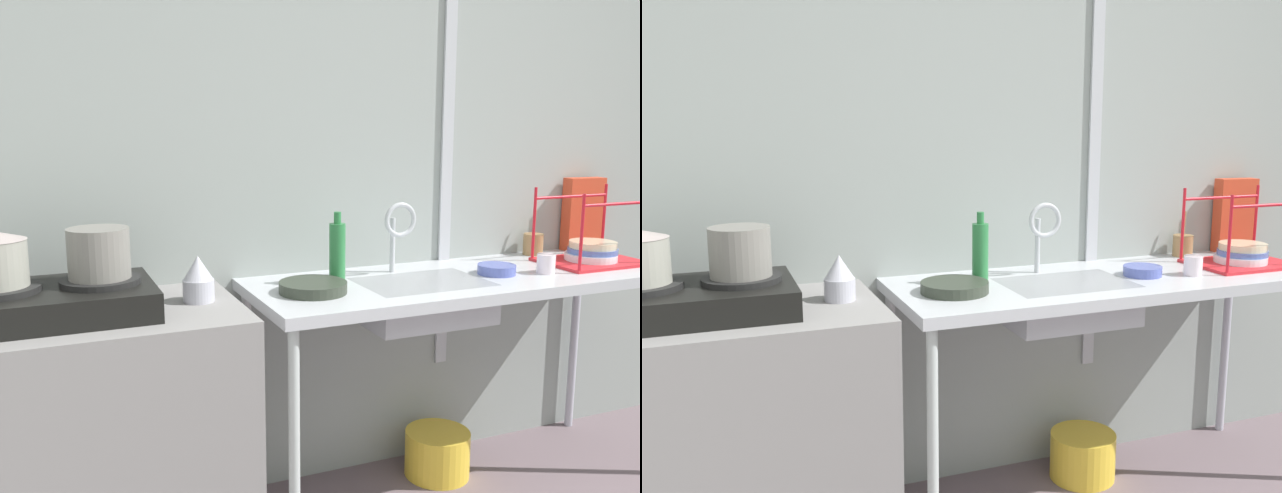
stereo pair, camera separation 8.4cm
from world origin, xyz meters
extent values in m
cube|color=#979F9B|center=(0.00, 1.93, 1.33)|extent=(4.86, 0.10, 2.67)
cube|color=#B9BCC3|center=(0.07, 1.88, 1.47)|extent=(0.05, 0.01, 2.13)
cube|color=gray|center=(-1.44, 1.60, 0.42)|extent=(1.09, 0.57, 0.84)
cube|color=#B9BCC3|center=(-0.01, 1.60, 0.82)|extent=(1.64, 0.57, 0.04)
cylinder|color=#B8C1BF|center=(-0.79, 1.36, 0.40)|extent=(0.04, 0.04, 0.80)
cylinder|color=#B9BCBE|center=(-0.79, 1.84, 0.40)|extent=(0.04, 0.04, 0.80)
cylinder|color=#B7B6C7|center=(0.77, 1.84, 0.40)|extent=(0.04, 0.04, 0.80)
cube|color=black|center=(-1.45, 1.60, 0.89)|extent=(0.58, 0.39, 0.09)
cylinder|color=black|center=(-1.31, 1.60, 0.94)|extent=(0.24, 0.24, 0.02)
cylinder|color=gray|center=(-1.31, 1.60, 1.02)|extent=(0.18, 0.18, 0.15)
cylinder|color=silver|center=(-1.01, 1.61, 0.88)|extent=(0.10, 0.10, 0.07)
cone|color=silver|center=(-1.01, 1.61, 0.95)|extent=(0.10, 0.10, 0.08)
cube|color=#B9BCC3|center=(-0.21, 1.57, 0.77)|extent=(0.46, 0.31, 0.14)
cylinder|color=#B9BCC3|center=(-0.24, 1.76, 0.95)|extent=(0.02, 0.02, 0.21)
torus|color=#B9BCC3|center=(-0.24, 1.70, 1.05)|extent=(0.13, 0.02, 0.13)
cylinder|color=#31382D|center=(-0.64, 1.58, 0.86)|extent=(0.23, 0.23, 0.04)
cylinder|color=red|center=(0.40, 1.46, 0.99)|extent=(0.01, 0.01, 0.30)
cylinder|color=red|center=(0.40, 1.72, 0.99)|extent=(0.01, 0.01, 0.30)
cylinder|color=red|center=(0.77, 1.72, 0.99)|extent=(0.01, 0.01, 0.30)
cylinder|color=red|center=(0.58, 1.46, 1.10)|extent=(0.37, 0.01, 0.01)
cylinder|color=red|center=(0.58, 1.72, 1.10)|extent=(0.37, 0.01, 0.01)
cube|color=red|center=(0.58, 1.59, 0.85)|extent=(0.39, 0.29, 0.01)
cylinder|color=white|center=(0.58, 1.59, 0.87)|extent=(0.20, 0.20, 0.03)
cylinder|color=#5067B2|center=(0.59, 1.59, 0.89)|extent=(0.19, 0.19, 0.03)
cylinder|color=beige|center=(0.59, 1.59, 0.91)|extent=(0.18, 0.18, 0.03)
cylinder|color=white|center=(0.28, 1.51, 0.88)|extent=(0.07, 0.07, 0.07)
cylinder|color=#515EB3|center=(0.11, 1.57, 0.86)|extent=(0.14, 0.14, 0.04)
cylinder|color=#2A753D|center=(-0.51, 1.66, 0.95)|extent=(0.06, 0.06, 0.22)
cylinder|color=#2A753D|center=(-0.51, 1.66, 1.08)|extent=(0.03, 0.03, 0.04)
cube|color=#CF4326|center=(0.76, 1.83, 1.00)|extent=(0.18, 0.08, 0.32)
cylinder|color=#9C774A|center=(0.48, 1.82, 0.89)|extent=(0.08, 0.08, 0.09)
cylinder|color=olive|center=(0.48, 1.82, 0.95)|extent=(0.04, 0.04, 0.16)
cylinder|color=yellow|center=(-0.05, 1.69, 0.09)|extent=(0.26, 0.26, 0.18)
camera|label=1|loc=(-1.49, -0.52, 1.42)|focal=39.03mm
camera|label=2|loc=(-1.41, -0.55, 1.42)|focal=39.03mm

